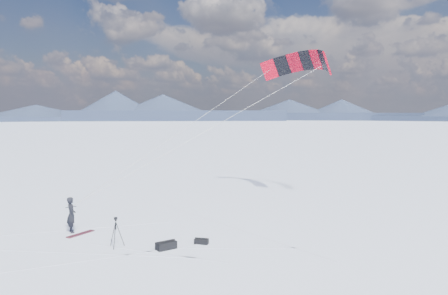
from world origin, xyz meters
name	(u,v)px	position (x,y,z in m)	size (l,w,h in m)	color
ground	(135,246)	(0.00, 0.00, 0.00)	(1800.00, 1800.00, 0.00)	white
horizon_hills	(133,172)	(0.00, 0.00, 3.40)	(704.47, 706.88, 8.46)	#192637
snow_tracks	(121,250)	(-0.65, -0.35, 0.00)	(14.76, 10.25, 0.01)	silver
snowkiter	(72,232)	(-2.70, 3.29, 0.00)	(0.66, 0.43, 1.80)	black
snowboard	(81,234)	(-2.29, 2.77, 0.02)	(1.57, 0.29, 0.04)	maroon
tripod	(116,228)	(-0.80, 0.09, 0.88)	(0.64, 0.68, 1.37)	black
gear_bag_a	(166,245)	(1.26, -0.95, 0.18)	(0.98, 0.66, 0.40)	black
gear_bag_b	(201,241)	(2.95, -0.70, 0.13)	(0.70, 0.60, 0.29)	black
power_kite	(301,64)	(12.56, 7.66, 9.39)	(16.62, 7.40, 9.04)	#B6041A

